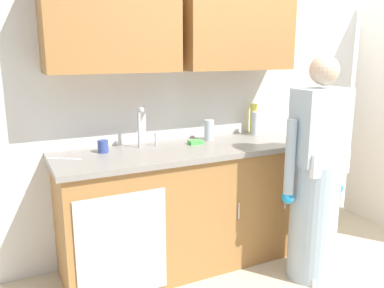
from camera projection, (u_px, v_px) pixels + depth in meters
kitchen_wall_with_uppers at (216, 72)px, 3.30m from camera, size 4.80×0.44×2.70m
counter_cabinet at (186, 209)px, 3.09m from camera, size 1.90×0.62×0.90m
countertop at (186, 150)px, 2.99m from camera, size 1.96×0.66×0.04m
sink at (151, 153)px, 2.88m from camera, size 0.50×0.36×0.35m
person_at_sink at (316, 188)px, 2.84m from camera, size 0.55×0.34×1.62m
bottle_soap at (255, 124)px, 3.40m from camera, size 0.07×0.07×0.20m
bottle_water_tall at (254, 118)px, 3.49m from camera, size 0.06×0.06×0.26m
bottle_dish_liquid at (209, 130)px, 3.22m from camera, size 0.08×0.08×0.16m
cup_by_sink at (103, 146)px, 2.82m from camera, size 0.08×0.08×0.09m
knife_on_counter at (64, 159)px, 2.65m from camera, size 0.21×0.15×0.01m
sponge at (196, 142)px, 3.09m from camera, size 0.11×0.07×0.03m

